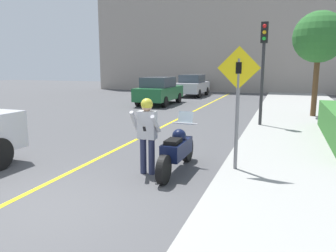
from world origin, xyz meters
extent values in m
plane|color=#4C4C4F|center=(0.00, 0.00, 0.00)|extent=(80.00, 80.00, 0.00)
cube|color=#9E9E99|center=(4.80, 4.00, 0.05)|extent=(4.40, 44.00, 0.11)
cube|color=yellow|center=(-0.60, 6.00, 0.00)|extent=(0.12, 36.00, 0.01)
cube|color=gray|center=(0.00, 26.00, 4.66)|extent=(28.00, 1.20, 9.33)
cylinder|color=black|center=(1.65, 1.77, 0.30)|extent=(0.14, 0.61, 0.61)
cylinder|color=black|center=(1.65, 3.49, 0.30)|extent=(0.14, 0.61, 0.61)
cube|color=#0C1433|center=(1.65, 2.63, 0.53)|extent=(0.40, 1.18, 0.36)
sphere|color=#0C1433|center=(1.65, 2.79, 0.79)|extent=(0.32, 0.32, 0.32)
cube|color=black|center=(1.65, 2.36, 0.75)|extent=(0.28, 0.48, 0.10)
cylinder|color=silver|center=(1.65, 3.22, 1.01)|extent=(0.62, 0.03, 0.03)
cube|color=silver|center=(1.65, 3.29, 1.13)|extent=(0.36, 0.12, 0.31)
cylinder|color=#282D4C|center=(0.99, 2.27, 0.40)|extent=(0.14, 0.14, 0.80)
cylinder|color=#282D4C|center=(1.19, 2.27, 0.40)|extent=(0.14, 0.14, 0.80)
cube|color=#B7B7BC|center=(1.09, 2.27, 1.10)|extent=(0.40, 0.22, 0.61)
cylinder|color=#B7B7BC|center=(0.84, 2.17, 1.19)|extent=(0.09, 0.37, 0.48)
cylinder|color=#B7B7BC|center=(1.34, 2.15, 1.16)|extent=(0.09, 0.43, 0.43)
sphere|color=tan|center=(1.09, 2.27, 1.50)|extent=(0.22, 0.22, 0.22)
sphere|color=gold|center=(1.09, 2.27, 1.55)|extent=(0.26, 0.26, 0.26)
cube|color=black|center=(1.15, 1.99, 1.07)|extent=(0.06, 0.05, 0.11)
cylinder|color=slate|center=(2.92, 2.95, 1.31)|extent=(0.08, 0.08, 2.41)
cube|color=yellow|center=(2.92, 2.93, 2.32)|extent=(0.91, 0.02, 0.91)
cube|color=black|center=(2.92, 2.91, 2.32)|extent=(0.12, 0.01, 0.24)
cylinder|color=#2D2D30|center=(3.03, 8.86, 2.03)|extent=(0.12, 0.12, 3.85)
cube|color=black|center=(3.03, 8.84, 3.58)|extent=(0.26, 0.22, 0.76)
sphere|color=red|center=(3.03, 8.72, 3.80)|extent=(0.14, 0.14, 0.14)
sphere|color=gold|center=(3.03, 8.72, 3.58)|extent=(0.14, 0.14, 0.14)
sphere|color=green|center=(3.03, 8.72, 3.36)|extent=(0.14, 0.14, 0.14)
cylinder|color=brown|center=(5.14, 12.01, 1.47)|extent=(0.24, 0.24, 2.72)
sphere|color=#2D6B2D|center=(5.14, 12.01, 3.61)|extent=(2.24, 2.24, 2.24)
cylinder|color=black|center=(-4.26, 16.02, 0.32)|extent=(0.22, 0.64, 0.64)
cylinder|color=black|center=(-2.60, 16.02, 0.32)|extent=(0.22, 0.64, 0.64)
cylinder|color=black|center=(-4.26, 13.42, 0.32)|extent=(0.22, 0.64, 0.64)
cylinder|color=black|center=(-2.60, 13.42, 0.32)|extent=(0.22, 0.64, 0.64)
cube|color=#1E6033|center=(-3.43, 14.72, 0.70)|extent=(1.80, 4.20, 0.76)
cube|color=#38424C|center=(-3.43, 14.55, 1.38)|extent=(1.58, 2.18, 0.60)
cylinder|color=black|center=(-3.82, 22.19, 0.32)|extent=(0.22, 0.64, 0.64)
cylinder|color=black|center=(-2.16, 22.19, 0.32)|extent=(0.22, 0.64, 0.64)
cylinder|color=black|center=(-3.82, 19.58, 0.32)|extent=(0.22, 0.64, 0.64)
cylinder|color=black|center=(-2.16, 19.58, 0.32)|extent=(0.22, 0.64, 0.64)
cube|color=silver|center=(-2.99, 20.88, 0.70)|extent=(1.80, 4.20, 0.76)
cube|color=#38424C|center=(-2.99, 20.72, 1.38)|extent=(1.58, 2.18, 0.60)
cylinder|color=black|center=(-4.46, 28.07, 0.32)|extent=(0.22, 0.64, 0.64)
cylinder|color=black|center=(-2.81, 28.07, 0.32)|extent=(0.22, 0.64, 0.64)
cylinder|color=black|center=(-4.46, 25.46, 0.32)|extent=(0.22, 0.64, 0.64)
cylinder|color=black|center=(-2.81, 25.46, 0.32)|extent=(0.22, 0.64, 0.64)
cube|color=gray|center=(-3.64, 26.76, 0.70)|extent=(1.80, 4.20, 0.76)
cube|color=#38424C|center=(-3.64, 26.60, 1.38)|extent=(1.58, 2.18, 0.60)
camera|label=1|loc=(3.85, -4.16, 2.37)|focal=35.00mm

